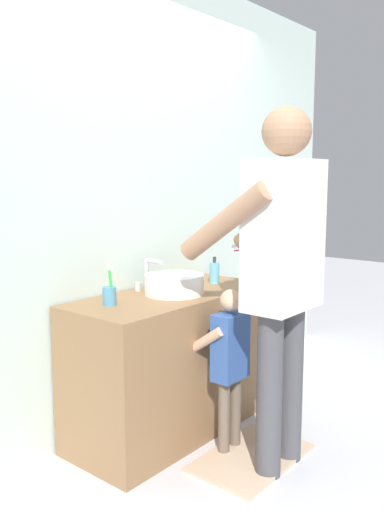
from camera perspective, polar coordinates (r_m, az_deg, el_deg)
ground_plane at (r=3.12m, az=2.25°, el=-19.38°), size 14.00×14.00×0.00m
back_wall at (r=3.18m, az=-6.58°, el=6.42°), size 4.40×0.08×2.70m
vanity_cabinet at (r=3.14m, az=-2.15°, el=-11.22°), size 1.25×0.54×0.81m
sink_basin at (r=3.00m, az=-1.92°, el=-3.00°), size 0.33×0.33×0.11m
faucet at (r=3.14m, az=-4.72°, el=-2.09°), size 0.18×0.14×0.18m
toothbrush_cup at (r=2.77m, az=-8.77°, el=-4.10°), size 0.07×0.07×0.21m
soap_bottle at (r=3.31m, az=2.40°, el=-1.76°), size 0.06×0.06×0.16m
bath_mat at (r=2.99m, az=6.32°, el=-20.53°), size 0.64×0.40×0.02m
child_toddler at (r=2.86m, az=3.96°, el=-10.55°), size 0.27×0.27×0.88m
adult_parent at (r=2.62m, az=9.39°, el=-0.17°), size 0.55×0.58×1.78m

